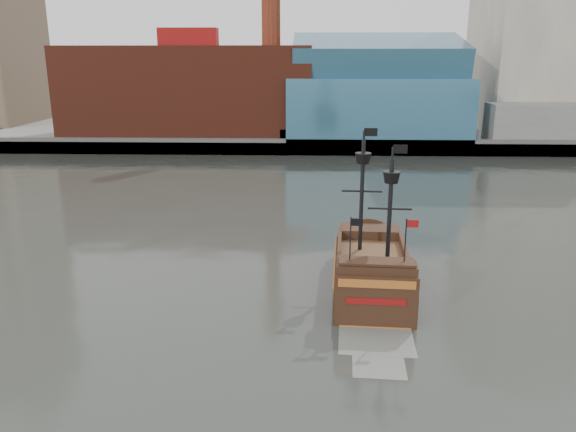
{
  "coord_description": "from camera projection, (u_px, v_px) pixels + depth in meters",
  "views": [
    {
      "loc": [
        -1.56,
        -27.4,
        15.35
      ],
      "look_at": [
        -2.94,
        12.37,
        4.0
      ],
      "focal_mm": 35.0,
      "sensor_mm": 36.0,
      "label": 1
    }
  ],
  "objects": [
    {
      "name": "promenade_far",
      "position": [
        315.0,
        127.0,
        118.63
      ],
      "size": [
        220.0,
        60.0,
        2.0
      ],
      "primitive_type": "cube",
      "color": "slate",
      "rests_on": "ground"
    },
    {
      "name": "ground",
      "position": [
        334.0,
        349.0,
        30.49
      ],
      "size": [
        400.0,
        400.0,
        0.0
      ],
      "primitive_type": "plane",
      "color": "#272A25",
      "rests_on": "ground"
    },
    {
      "name": "seawall",
      "position": [
        317.0,
        147.0,
        90.2
      ],
      "size": [
        220.0,
        1.0,
        2.6
      ],
      "primitive_type": "cube",
      "color": "#4C4C49",
      "rests_on": "ground"
    },
    {
      "name": "skyline",
      "position": [
        345.0,
        5.0,
        104.85
      ],
      "size": [
        149.0,
        45.0,
        62.0
      ],
      "color": "#756246",
      "rests_on": "promenade_far"
    },
    {
      "name": "pirate_ship",
      "position": [
        371.0,
        274.0,
        38.29
      ],
      "size": [
        5.71,
        15.68,
        11.54
      ],
      "rotation": [
        0.0,
        0.0,
        -0.07
      ],
      "color": "black",
      "rests_on": "ground"
    }
  ]
}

